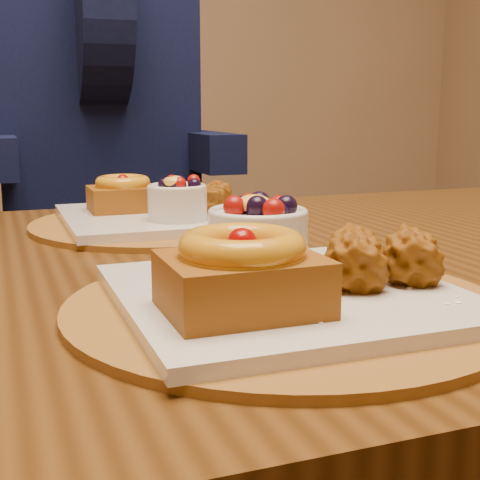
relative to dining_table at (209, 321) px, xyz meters
name	(u,v)px	position (x,y,z in m)	size (l,w,h in m)	color
dining_table	(209,321)	(0.00, 0.00, 0.00)	(1.60, 0.90, 0.76)	#3A200A
place_setting_near	(280,278)	(0.00, -0.21, 0.11)	(0.38, 0.38, 0.09)	brown
place_setting_far	(162,212)	(0.00, 0.22, 0.10)	(0.38, 0.38, 0.08)	brown
chair_far	(143,270)	(0.11, 0.89, -0.15)	(0.58, 0.58, 0.94)	black
diner	(96,92)	(0.01, 0.89, 0.28)	(0.55, 0.52, 0.90)	black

